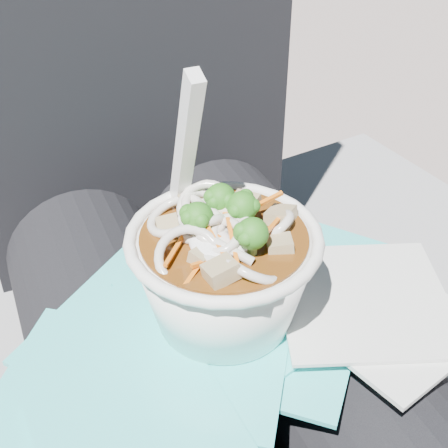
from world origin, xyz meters
name	(u,v)px	position (x,y,z in m)	size (l,w,h in m)	color
stone_ledge	(183,445)	(0.00, 0.15, 0.22)	(1.00, 0.50, 0.44)	gray
lap	(228,379)	(0.00, 0.00, 0.52)	(0.32, 0.48, 0.16)	black
person_body	(191,292)	(0.00, 0.09, 0.55)	(0.34, 0.94, 0.99)	black
plastic_bag	(216,331)	(-0.02, -0.02, 0.61)	(0.40, 0.29, 0.02)	#2FC7C6
napkins	(377,310)	(0.10, -0.06, 0.62)	(0.17, 0.18, 0.01)	silver
udon_bowl	(223,264)	(-0.01, -0.01, 0.67)	(0.16, 0.16, 0.20)	white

